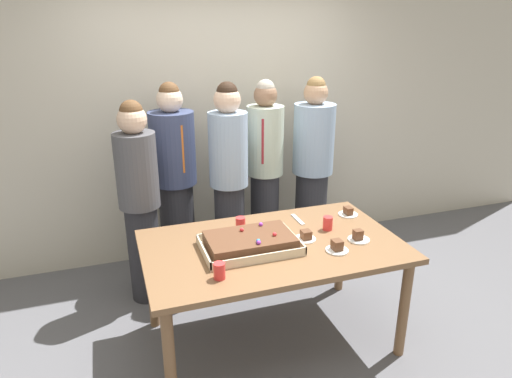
{
  "coord_description": "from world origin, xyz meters",
  "views": [
    {
      "loc": [
        -0.99,
        -2.57,
        2.18
      ],
      "look_at": [
        -0.07,
        0.15,
        1.12
      ],
      "focal_mm": 31.95,
      "sensor_mm": 36.0,
      "label": 1
    }
  ],
  "objects_px": {
    "plated_slice_near_right": "(305,237)",
    "plated_slice_far_right": "(348,213)",
    "drink_cup_nearest": "(328,223)",
    "sheet_cake": "(250,243)",
    "plated_slice_far_left": "(358,237)",
    "person_left_edge_reaching": "(175,181)",
    "drink_cup_middle": "(219,271)",
    "person_serving_front": "(229,182)",
    "person_striped_tie_right": "(312,168)",
    "drink_cup_far_end": "(240,224)",
    "person_green_shirt_behind": "(140,200)",
    "party_table": "(272,255)",
    "plated_slice_near_left": "(337,247)",
    "cake_server_utensil": "(298,219)",
    "person_far_right_suit": "(265,172)"
  },
  "relations": [
    {
      "from": "drink_cup_nearest",
      "to": "person_serving_front",
      "type": "height_order",
      "value": "person_serving_front"
    },
    {
      "from": "drink_cup_nearest",
      "to": "sheet_cake",
      "type": "bearing_deg",
      "value": -170.36
    },
    {
      "from": "person_left_edge_reaching",
      "to": "person_serving_front",
      "type": "bearing_deg",
      "value": 43.23
    },
    {
      "from": "cake_server_utensil",
      "to": "person_striped_tie_right",
      "type": "xyz_separation_m",
      "value": [
        0.49,
        0.79,
        0.12
      ]
    },
    {
      "from": "drink_cup_nearest",
      "to": "person_striped_tie_right",
      "type": "xyz_separation_m",
      "value": [
        0.36,
        1.02,
        0.07
      ]
    },
    {
      "from": "drink_cup_far_end",
      "to": "cake_server_utensil",
      "type": "bearing_deg",
      "value": 4.51
    },
    {
      "from": "sheet_cake",
      "to": "person_striped_tie_right",
      "type": "bearing_deg",
      "value": 48.83
    },
    {
      "from": "plated_slice_near_right",
      "to": "plated_slice_far_left",
      "type": "height_order",
      "value": "plated_slice_far_left"
    },
    {
      "from": "party_table",
      "to": "plated_slice_near_left",
      "type": "bearing_deg",
      "value": -32.54
    },
    {
      "from": "sheet_cake",
      "to": "person_striped_tie_right",
      "type": "xyz_separation_m",
      "value": [
        0.98,
        1.12,
        0.07
      ]
    },
    {
      "from": "person_left_edge_reaching",
      "to": "drink_cup_middle",
      "type": "bearing_deg",
      "value": -13.35
    },
    {
      "from": "drink_cup_nearest",
      "to": "person_serving_front",
      "type": "xyz_separation_m",
      "value": [
        -0.51,
        0.82,
        0.1
      ]
    },
    {
      "from": "plated_slice_near_right",
      "to": "person_left_edge_reaching",
      "type": "bearing_deg",
      "value": 120.51
    },
    {
      "from": "person_serving_front",
      "to": "person_green_shirt_behind",
      "type": "xyz_separation_m",
      "value": [
        -0.74,
        -0.05,
        -0.05
      ]
    },
    {
      "from": "plated_slice_near_right",
      "to": "person_striped_tie_right",
      "type": "bearing_deg",
      "value": 62.63
    },
    {
      "from": "drink_cup_nearest",
      "to": "cake_server_utensil",
      "type": "height_order",
      "value": "drink_cup_nearest"
    },
    {
      "from": "party_table",
      "to": "drink_cup_far_end",
      "type": "bearing_deg",
      "value": 118.03
    },
    {
      "from": "person_serving_front",
      "to": "person_striped_tie_right",
      "type": "relative_size",
      "value": 1.01
    },
    {
      "from": "sheet_cake",
      "to": "plated_slice_near_right",
      "type": "xyz_separation_m",
      "value": [
        0.4,
        0.01,
        -0.02
      ]
    },
    {
      "from": "drink_cup_far_end",
      "to": "person_green_shirt_behind",
      "type": "relative_size",
      "value": 0.06
    },
    {
      "from": "plated_slice_near_right",
      "to": "drink_cup_nearest",
      "type": "bearing_deg",
      "value": 24.31
    },
    {
      "from": "person_serving_front",
      "to": "person_striped_tie_right",
      "type": "bearing_deg",
      "value": 110.03
    },
    {
      "from": "cake_server_utensil",
      "to": "drink_cup_far_end",
      "type": "bearing_deg",
      "value": -175.49
    },
    {
      "from": "drink_cup_far_end",
      "to": "person_striped_tie_right",
      "type": "xyz_separation_m",
      "value": [
        0.96,
        0.83,
        0.07
      ]
    },
    {
      "from": "sheet_cake",
      "to": "person_striped_tie_right",
      "type": "relative_size",
      "value": 0.36
    },
    {
      "from": "person_serving_front",
      "to": "plated_slice_near_left",
      "type": "bearing_deg",
      "value": 27.31
    },
    {
      "from": "cake_server_utensil",
      "to": "drink_cup_nearest",
      "type": "bearing_deg",
      "value": -59.06
    },
    {
      "from": "plated_slice_far_right",
      "to": "drink_cup_middle",
      "type": "relative_size",
      "value": 1.5
    },
    {
      "from": "party_table",
      "to": "plated_slice_near_right",
      "type": "distance_m",
      "value": 0.26
    },
    {
      "from": "plated_slice_far_left",
      "to": "person_green_shirt_behind",
      "type": "height_order",
      "value": "person_green_shirt_behind"
    },
    {
      "from": "plated_slice_far_right",
      "to": "plated_slice_near_left",
      "type": "bearing_deg",
      "value": -126.23
    },
    {
      "from": "sheet_cake",
      "to": "plated_slice_far_left",
      "type": "xyz_separation_m",
      "value": [
        0.74,
        -0.12,
        -0.02
      ]
    },
    {
      "from": "drink_cup_nearest",
      "to": "person_far_right_suit",
      "type": "distance_m",
      "value": 1.04
    },
    {
      "from": "drink_cup_middle",
      "to": "party_table",
      "type": "bearing_deg",
      "value": 34.9
    },
    {
      "from": "person_serving_front",
      "to": "person_left_edge_reaching",
      "type": "height_order",
      "value": "person_serving_front"
    },
    {
      "from": "plated_slice_near_right",
      "to": "person_serving_front",
      "type": "bearing_deg",
      "value": 107.33
    },
    {
      "from": "party_table",
      "to": "plated_slice_near_left",
      "type": "xyz_separation_m",
      "value": [
        0.36,
        -0.23,
        0.11
      ]
    },
    {
      "from": "sheet_cake",
      "to": "drink_cup_nearest",
      "type": "relative_size",
      "value": 6.31
    },
    {
      "from": "plated_slice_far_left",
      "to": "person_left_edge_reaching",
      "type": "xyz_separation_m",
      "value": [
        -1.04,
        1.31,
        0.09
      ]
    },
    {
      "from": "plated_slice_near_left",
      "to": "plated_slice_far_left",
      "type": "bearing_deg",
      "value": 22.81
    },
    {
      "from": "plated_slice_near_left",
      "to": "person_left_edge_reaching",
      "type": "distance_m",
      "value": 1.63
    },
    {
      "from": "person_striped_tie_right",
      "to": "drink_cup_middle",
      "type": "bearing_deg",
      "value": -0.61
    },
    {
      "from": "plated_slice_near_right",
      "to": "plated_slice_far_right",
      "type": "xyz_separation_m",
      "value": [
        0.49,
        0.28,
        -0.0
      ]
    },
    {
      "from": "drink_cup_nearest",
      "to": "person_green_shirt_behind",
      "type": "relative_size",
      "value": 0.06
    },
    {
      "from": "sheet_cake",
      "to": "cake_server_utensil",
      "type": "relative_size",
      "value": 3.16
    },
    {
      "from": "plated_slice_near_right",
      "to": "person_striped_tie_right",
      "type": "distance_m",
      "value": 1.26
    },
    {
      "from": "person_green_shirt_behind",
      "to": "person_left_edge_reaching",
      "type": "height_order",
      "value": "person_left_edge_reaching"
    },
    {
      "from": "sheet_cake",
      "to": "person_left_edge_reaching",
      "type": "relative_size",
      "value": 0.36
    },
    {
      "from": "plated_slice_far_right",
      "to": "drink_cup_nearest",
      "type": "xyz_separation_m",
      "value": [
        -0.27,
        -0.18,
        0.03
      ]
    },
    {
      "from": "cake_server_utensil",
      "to": "person_serving_front",
      "type": "height_order",
      "value": "person_serving_front"
    }
  ]
}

